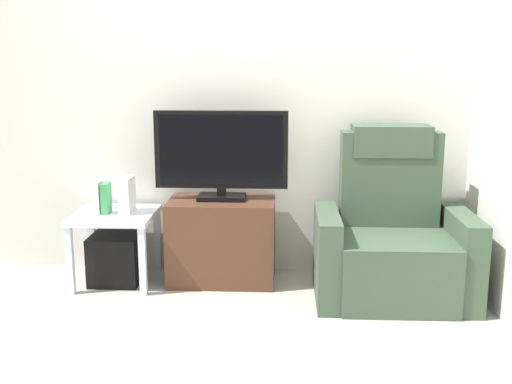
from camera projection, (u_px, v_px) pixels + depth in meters
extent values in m
plane|color=#9E998E|center=(181.00, 331.00, 3.44)|extent=(6.40, 6.40, 0.00)
cube|color=silver|center=(203.00, 89.00, 4.28)|extent=(6.40, 0.06, 2.60)
cube|color=#4C2D1E|center=(222.00, 240.00, 4.20)|extent=(0.72, 0.45, 0.57)
cube|color=black|center=(218.00, 233.00, 3.97)|extent=(0.66, 0.02, 0.02)
cube|color=black|center=(219.00, 226.00, 4.01)|extent=(0.34, 0.11, 0.04)
cube|color=black|center=(222.00, 197.00, 4.16)|extent=(0.32, 0.20, 0.03)
cube|color=black|center=(222.00, 191.00, 4.15)|extent=(0.06, 0.04, 0.05)
cube|color=black|center=(221.00, 150.00, 4.09)|extent=(0.89, 0.05, 0.52)
cube|color=black|center=(221.00, 150.00, 4.07)|extent=(0.82, 0.01, 0.47)
cube|color=#384C38|center=(393.00, 266.00, 3.90)|extent=(0.70, 0.72, 0.42)
cube|color=#384C38|center=(389.00, 178.00, 4.05)|extent=(0.64, 0.20, 0.62)
cube|color=#384C38|center=(391.00, 140.00, 4.02)|extent=(0.50, 0.26, 0.20)
cube|color=#384C38|center=(327.00, 255.00, 3.90)|extent=(0.14, 0.68, 0.56)
cube|color=#384C38|center=(460.00, 257.00, 3.86)|extent=(0.14, 0.68, 0.56)
cube|color=silver|center=(114.00, 215.00, 4.14)|extent=(0.54, 0.54, 0.04)
cube|color=silver|center=(70.00, 260.00, 3.96)|extent=(0.04, 0.04, 0.45)
cube|color=silver|center=(143.00, 261.00, 3.94)|extent=(0.04, 0.04, 0.45)
cube|color=silver|center=(93.00, 240.00, 4.43)|extent=(0.04, 0.04, 0.45)
cube|color=silver|center=(158.00, 240.00, 4.41)|extent=(0.04, 0.04, 0.45)
cube|color=black|center=(117.00, 258.00, 4.20)|extent=(0.33, 0.33, 0.33)
cube|color=white|center=(98.00, 197.00, 4.09)|extent=(0.04, 0.11, 0.22)
cube|color=#388C4C|center=(106.00, 198.00, 4.09)|extent=(0.05, 0.11, 0.21)
cube|color=white|center=(127.00, 195.00, 4.11)|extent=(0.07, 0.20, 0.24)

